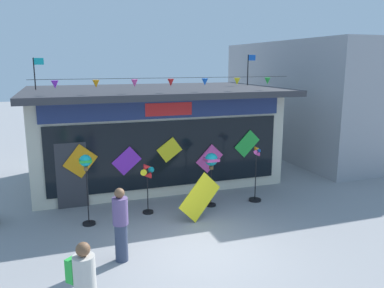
# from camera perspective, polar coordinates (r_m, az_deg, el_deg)

# --- Properties ---
(ground_plane) EXTENTS (80.00, 80.00, 0.00)m
(ground_plane) POSITION_cam_1_polar(r_m,az_deg,el_deg) (9.31, 0.89, -15.67)
(ground_plane) COLOR gray
(kite_shop_building) EXTENTS (8.79, 5.70, 4.61)m
(kite_shop_building) POSITION_cam_1_polar(r_m,az_deg,el_deg) (14.60, -5.88, 1.70)
(kite_shop_building) COLOR beige
(kite_shop_building) RESTS_ON ground_plane
(wind_spinner_far_left) EXTENTS (0.35, 0.35, 1.95)m
(wind_spinner_far_left) POSITION_cam_1_polar(r_m,az_deg,el_deg) (10.61, -15.32, -3.96)
(wind_spinner_far_left) COLOR black
(wind_spinner_far_left) RESTS_ON ground_plane
(wind_spinner_left) EXTENTS (0.44, 0.31, 1.50)m
(wind_spinner_left) POSITION_cam_1_polar(r_m,az_deg,el_deg) (11.18, -6.56, -5.11)
(wind_spinner_left) COLOR black
(wind_spinner_left) RESTS_ON ground_plane
(wind_spinner_center_left) EXTENTS (0.40, 0.40, 1.66)m
(wind_spinner_center_left) POSITION_cam_1_polar(r_m,az_deg,el_deg) (11.63, 2.86, -2.81)
(wind_spinner_center_left) COLOR black
(wind_spinner_center_left) RESTS_ON ground_plane
(wind_spinner_center_right) EXTENTS (0.39, 0.39, 1.78)m
(wind_spinner_center_right) POSITION_cam_1_polar(r_m,az_deg,el_deg) (12.32, 9.39, -4.53)
(wind_spinner_center_right) COLOR black
(wind_spinner_center_right) RESTS_ON ground_plane
(person_near_camera) EXTENTS (0.34, 0.34, 1.68)m
(person_near_camera) POSITION_cam_1_polar(r_m,az_deg,el_deg) (8.75, -10.46, -11.54)
(person_near_camera) COLOR #333D56
(person_near_camera) RESTS_ON ground_plane
(display_kite_on_ground) EXTENTS (1.33, 0.32, 1.33)m
(display_kite_on_ground) POSITION_cam_1_polar(r_m,az_deg,el_deg) (10.79, 1.16, -7.83)
(display_kite_on_ground) COLOR yellow
(display_kite_on_ground) RESTS_ON ground_plane
(neighbour_building) EXTENTS (5.00, 9.76, 5.25)m
(neighbour_building) POSITION_cam_1_polar(r_m,az_deg,el_deg) (19.97, 17.76, 6.51)
(neighbour_building) COLOR #99999E
(neighbour_building) RESTS_ON ground_plane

